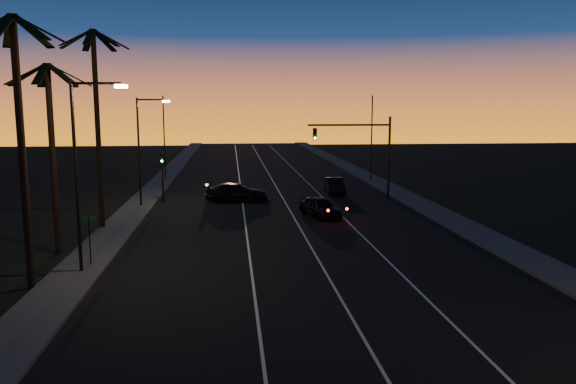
{
  "coord_description": "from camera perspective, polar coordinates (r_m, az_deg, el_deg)",
  "views": [
    {
      "loc": [
        -3.9,
        -6.46,
        7.8
      ],
      "look_at": [
        -0.74,
        24.39,
        3.08
      ],
      "focal_mm": 35.0,
      "sensor_mm": 36.0,
      "label": 1
    }
  ],
  "objects": [
    {
      "name": "signal_mast",
      "position": [
        47.84,
        7.54,
        4.95
      ],
      "size": [
        7.1,
        0.41,
        7.0
      ],
      "color": "black",
      "rests_on": "ground"
    },
    {
      "name": "far_pole_left",
      "position": [
        61.95,
        -12.47,
        5.39
      ],
      "size": [
        0.14,
        0.14,
        9.0
      ],
      "primitive_type": "cylinder",
      "color": "black",
      "rests_on": "ground"
    },
    {
      "name": "right_car",
      "position": [
        51.05,
        4.72,
        0.64
      ],
      "size": [
        1.68,
        4.35,
        1.41
      ],
      "color": "black",
      "rests_on": "road"
    },
    {
      "name": "road",
      "position": [
        37.48,
        0.26,
        -3.35
      ],
      "size": [
        20.0,
        170.0,
        0.01
      ],
      "primitive_type": "cube",
      "color": "black",
      "rests_on": "ground"
    },
    {
      "name": "signal_post",
      "position": [
        47.03,
        -12.66,
        2.44
      ],
      "size": [
        0.28,
        0.37,
        4.2
      ],
      "color": "black",
      "rests_on": "ground"
    },
    {
      "name": "cross_car",
      "position": [
        46.58,
        -5.23,
        -0.06
      ],
      "size": [
        5.32,
        2.26,
        1.53
      ],
      "color": "black",
      "rests_on": "road"
    },
    {
      "name": "sidewalk_right",
      "position": [
        40.21,
        16.36,
        -2.78
      ],
      "size": [
        2.4,
        170.0,
        0.16
      ],
      "primitive_type": "cube",
      "color": "#3B3B38",
      "rests_on": "ground"
    },
    {
      "name": "sidewalk_left",
      "position": [
        37.97,
        -16.83,
        -3.46
      ],
      "size": [
        2.4,
        170.0,
        0.16
      ],
      "primitive_type": "cube",
      "color": "#3B3B38",
      "rests_on": "ground"
    },
    {
      "name": "palm_far",
      "position": [
        37.39,
        -18.85,
        7.9
      ],
      "size": [
        4.25,
        4.16,
        12.53
      ],
      "color": "black",
      "rests_on": "ground"
    },
    {
      "name": "streetlight_left_far",
      "position": [
        45.06,
        -14.55,
        4.89
      ],
      "size": [
        2.55,
        0.26,
        8.5
      ],
      "color": "black",
      "rests_on": "ground"
    },
    {
      "name": "lane_stripe_left",
      "position": [
        37.29,
        -4.34,
        -3.42
      ],
      "size": [
        0.12,
        160.0,
        0.01
      ],
      "primitive_type": "cube",
      "color": "silver",
      "rests_on": "road"
    },
    {
      "name": "street_sign",
      "position": [
        28.97,
        -19.53,
        -4.1
      ],
      "size": [
        0.7,
        0.06,
        2.6
      ],
      "color": "black",
      "rests_on": "ground"
    },
    {
      "name": "far_pole_right",
      "position": [
        60.41,
        8.49,
        5.42
      ],
      "size": [
        0.14,
        0.14,
        9.0
      ],
      "primitive_type": "cylinder",
      "color": "black",
      "rests_on": "ground"
    },
    {
      "name": "palm_mid",
      "position": [
        31.88,
        -22.89,
        5.19
      ],
      "size": [
        4.25,
        4.16,
        10.03
      ],
      "color": "black",
      "rests_on": "ground"
    },
    {
      "name": "lane_stripe_mid",
      "position": [
        37.54,
        1.02,
        -3.32
      ],
      "size": [
        0.12,
        160.0,
        0.01
      ],
      "primitive_type": "cube",
      "color": "silver",
      "rests_on": "road"
    },
    {
      "name": "streetlight_left_near",
      "position": [
        27.43,
        -20.2,
        2.93
      ],
      "size": [
        2.55,
        0.26,
        9.0
      ],
      "color": "black",
      "rests_on": "ground"
    },
    {
      "name": "lane_stripe_right",
      "position": [
        38.1,
        6.26,
        -3.19
      ],
      "size": [
        0.12,
        160.0,
        0.01
      ],
      "primitive_type": "cube",
      "color": "silver",
      "rests_on": "road"
    },
    {
      "name": "lead_car",
      "position": [
        40.07,
        3.28,
        -1.53
      ],
      "size": [
        3.06,
        4.99,
        1.44
      ],
      "color": "black",
      "rests_on": "road"
    },
    {
      "name": "palm_near",
      "position": [
        25.97,
        -25.58,
        6.2
      ],
      "size": [
        4.25,
        4.16,
        11.53
      ],
      "color": "black",
      "rests_on": "ground"
    }
  ]
}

